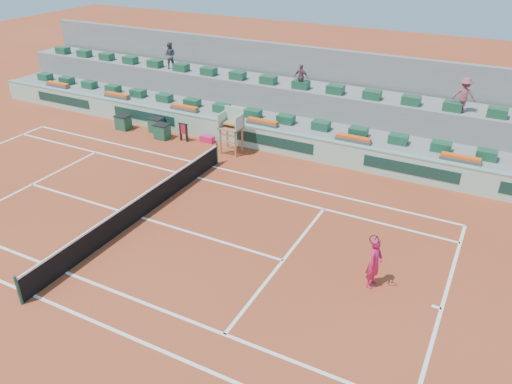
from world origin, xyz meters
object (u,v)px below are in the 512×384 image
player_bag (207,139)px  tennis_player (375,262)px  drink_cooler_a (162,131)px  umpire_chair (232,124)px

player_bag → tennis_player: 13.99m
drink_cooler_a → tennis_player: tennis_player is taller
player_bag → umpire_chair: size_ratio=0.33×
umpire_chair → tennis_player: umpire_chair is taller
drink_cooler_a → player_bag: bearing=16.0°
umpire_chair → drink_cooler_a: (-4.42, -0.17, -1.12)m
player_bag → umpire_chair: 2.42m
drink_cooler_a → tennis_player: size_ratio=0.37×
player_bag → umpire_chair: bearing=-15.6°
umpire_chair → drink_cooler_a: 4.57m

